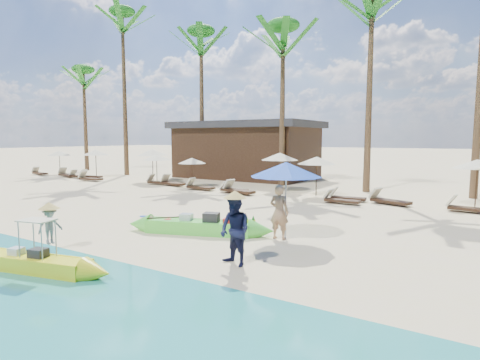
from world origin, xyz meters
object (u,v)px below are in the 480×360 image
Objects in this scene: yellow_canoe at (33,263)px; tourist at (279,212)px; green_canoe at (199,226)px; blue_umbrella at (286,169)px.

tourist is (3.47, 5.70, 0.64)m from yellow_canoe.
green_canoe is 3.15× the size of tourist.
green_canoe is at bearing 13.55° from tourist.
green_canoe is 1.13× the size of yellow_canoe.
tourist is at bearing -2.50° from green_canoe.
green_canoe is at bearing -160.96° from blue_umbrella.
tourist reaches higher than yellow_canoe.
tourist is at bearing 45.41° from yellow_canoe.
yellow_canoe reaches higher than green_canoe.
green_canoe is 2.25× the size of blue_umbrella.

